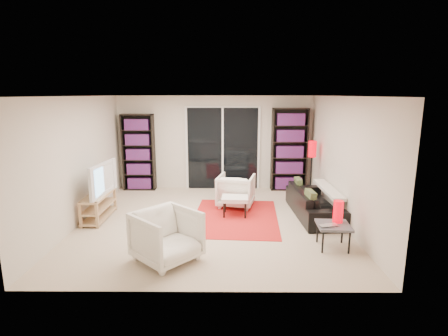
{
  "coord_description": "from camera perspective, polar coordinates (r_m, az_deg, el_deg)",
  "views": [
    {
      "loc": [
        0.3,
        -6.47,
        2.44
      ],
      "look_at": [
        0.25,
        0.3,
        1.0
      ],
      "focal_mm": 28.0,
      "sensor_mm": 36.0,
      "label": 1
    }
  ],
  "objects": [
    {
      "name": "tv_stand",
      "position": [
        7.41,
        -19.74,
        -5.81
      ],
      "size": [
        0.36,
        1.14,
        0.5
      ],
      "color": "tan",
      "rests_on": "floor"
    },
    {
      "name": "ottoman",
      "position": [
        7.11,
        1.81,
        -5.15
      ],
      "size": [
        0.56,
        0.47,
        0.4
      ],
      "color": "white",
      "rests_on": "floor"
    },
    {
      "name": "wall_back",
      "position": [
        9.06,
        -1.49,
        4.13
      ],
      "size": [
        5.0,
        0.02,
        2.4
      ],
      "primitive_type": "cube",
      "color": "beige",
      "rests_on": "ground"
    },
    {
      "name": "bookshelf_left",
      "position": [
        9.2,
        -13.76,
        2.5
      ],
      "size": [
        0.8,
        0.3,
        1.95
      ],
      "color": "black",
      "rests_on": "ground"
    },
    {
      "name": "table_lamp",
      "position": [
        5.97,
        18.14,
        -6.76
      ],
      "size": [
        0.16,
        0.16,
        0.36
      ],
      "primitive_type": "cylinder",
      "color": "red",
      "rests_on": "side_table"
    },
    {
      "name": "ceiling",
      "position": [
        6.47,
        -2.28,
        11.65
      ],
      "size": [
        5.0,
        5.0,
        0.02
      ],
      "primitive_type": "cube",
      "color": "white",
      "rests_on": "wall_back"
    },
    {
      "name": "wall_front",
      "position": [
        4.17,
        -3.73,
        -5.3
      ],
      "size": [
        5.0,
        0.02,
        2.4
      ],
      "primitive_type": "cube",
      "color": "beige",
      "rests_on": "ground"
    },
    {
      "name": "armchair_front",
      "position": [
        5.3,
        -9.33,
        -10.94
      ],
      "size": [
        1.18,
        1.18,
        0.77
      ],
      "primitive_type": "imported",
      "rotation": [
        0.0,
        0.0,
        0.81
      ],
      "color": "white",
      "rests_on": "floor"
    },
    {
      "name": "wall_right",
      "position": [
        6.94,
        18.89,
        1.07
      ],
      "size": [
        0.02,
        5.0,
        2.4
      ],
      "primitive_type": "cube",
      "color": "beige",
      "rests_on": "ground"
    },
    {
      "name": "wall_left",
      "position": [
        7.15,
        -22.63,
        1.1
      ],
      "size": [
        0.02,
        5.0,
        2.4
      ],
      "primitive_type": "cube",
      "color": "beige",
      "rests_on": "ground"
    },
    {
      "name": "laptop",
      "position": [
        5.77,
        16.94,
        -9.11
      ],
      "size": [
        0.34,
        0.27,
        0.02
      ],
      "primitive_type": "imported",
      "rotation": [
        0.0,
        0.0,
        0.28
      ],
      "color": "silver",
      "rests_on": "side_table"
    },
    {
      "name": "bookshelf_right",
      "position": [
        9.05,
        10.61,
        2.97
      ],
      "size": [
        0.9,
        0.3,
        2.1
      ],
      "color": "black",
      "rests_on": "ground"
    },
    {
      "name": "sofa",
      "position": [
        7.35,
        14.49,
        -5.46
      ],
      "size": [
        0.83,
        1.96,
        0.56
      ],
      "primitive_type": "imported",
      "rotation": [
        0.0,
        0.0,
        1.61
      ],
      "color": "black",
      "rests_on": "floor"
    },
    {
      "name": "side_table",
      "position": [
        5.92,
        17.45,
        -9.14
      ],
      "size": [
        0.53,
        0.53,
        0.4
      ],
      "color": "#4E4E54",
      "rests_on": "floor"
    },
    {
      "name": "sliding_door",
      "position": [
        9.04,
        -0.22,
        3.16
      ],
      "size": [
        1.92,
        0.08,
        2.16
      ],
      "color": "white",
      "rests_on": "ground"
    },
    {
      "name": "rug",
      "position": [
        7.1,
        1.89,
        -8.03
      ],
      "size": [
        1.82,
        2.37,
        0.01
      ],
      "primitive_type": "cube",
      "rotation": [
        0.0,
        0.0,
        -0.07
      ],
      "color": "red",
      "rests_on": "floor"
    },
    {
      "name": "tv",
      "position": [
        7.26,
        -19.9,
        -1.64
      ],
      "size": [
        0.25,
        1.11,
        0.63
      ],
      "primitive_type": "imported",
      "rotation": [
        0.0,
        0.0,
        1.47
      ],
      "color": "black",
      "rests_on": "tv_stand"
    },
    {
      "name": "floor_lamp",
      "position": [
        8.36,
        14.18,
        2.07
      ],
      "size": [
        0.21,
        0.21,
        1.38
      ],
      "color": "black",
      "rests_on": "floor"
    },
    {
      "name": "armchair_back",
      "position": [
        7.71,
        1.96,
        -3.69
      ],
      "size": [
        0.91,
        0.93,
        0.71
      ],
      "primitive_type": "imported",
      "rotation": [
        0.0,
        0.0,
        2.92
      ],
      "color": "white",
      "rests_on": "floor"
    },
    {
      "name": "floor",
      "position": [
        6.92,
        -2.11,
        -8.65
      ],
      "size": [
        5.0,
        5.0,
        0.0
      ],
      "primitive_type": "plane",
      "color": "beige",
      "rests_on": "ground"
    }
  ]
}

